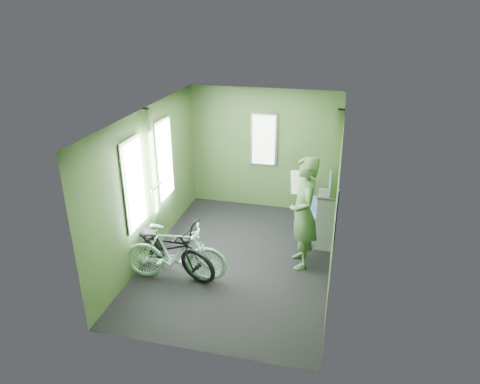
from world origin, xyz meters
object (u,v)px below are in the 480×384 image
object	(u,v)px
bicycle_black	(168,272)
bicycle_mint	(177,279)
passenger	(304,213)
bench_seat	(319,217)
waste_box	(325,220)

from	to	relation	value
bicycle_black	bicycle_mint	size ratio (longest dim) A/B	1.15
bicycle_black	bicycle_mint	bearing A→B (deg)	-108.31
bicycle_mint	passenger	size ratio (longest dim) A/B	0.86
bicycle_black	bench_seat	size ratio (longest dim) A/B	1.70
bicycle_mint	passenger	bearing A→B (deg)	-70.57
bicycle_black	waste_box	world-z (taller)	waste_box
bicycle_black	bench_seat	xyz separation A→B (m)	(2.09, 1.77, 0.29)
bicycle_mint	waste_box	distance (m)	2.53
passenger	bench_seat	bearing A→B (deg)	154.66
bench_seat	bicycle_mint	bearing A→B (deg)	-142.25
bicycle_black	bicycle_mint	world-z (taller)	bicycle_black
bicycle_black	waste_box	xyz separation A→B (m)	(2.20, 1.33, 0.47)
bicycle_black	waste_box	distance (m)	2.62
passenger	waste_box	world-z (taller)	passenger
waste_box	passenger	bearing A→B (deg)	-115.05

